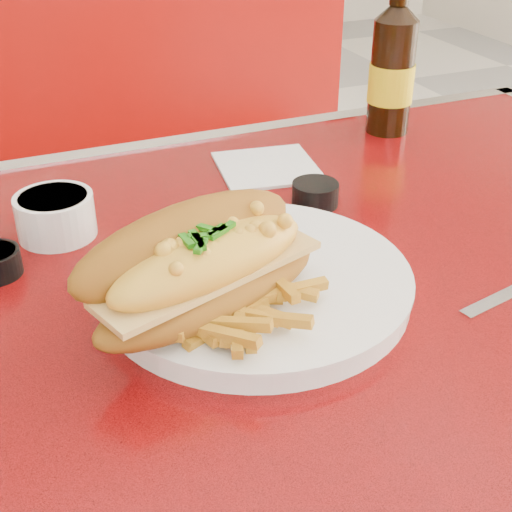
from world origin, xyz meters
name	(u,v)px	position (x,y,z in m)	size (l,w,h in m)	color
diner_table	(278,415)	(0.00, 0.00, 0.61)	(1.23, 0.83, 0.77)	red
booth_bench_far	(123,286)	(0.00, 0.81, 0.29)	(1.20, 0.51, 0.90)	#950E09
dinner_plate	(256,282)	(-0.02, 0.00, 0.78)	(0.36, 0.36, 0.02)	white
mac_hoagie	(202,265)	(-0.09, -0.03, 0.83)	(0.25, 0.17, 0.10)	#965C18
fries_pile	(232,302)	(-0.07, -0.05, 0.81)	(0.12, 0.11, 0.04)	gold
fork	(276,247)	(0.01, 0.04, 0.79)	(0.03, 0.13, 0.00)	silver
gravy_ramekin	(55,214)	(-0.18, 0.19, 0.79)	(0.09, 0.09, 0.05)	white
sauce_cup_right	(315,193)	(0.11, 0.15, 0.78)	(0.06, 0.06, 0.03)	black
beer_bottle	(393,67)	(0.32, 0.32, 0.86)	(0.06, 0.06, 0.25)	black
paper_napkin	(267,167)	(0.10, 0.26, 0.77)	(0.12, 0.12, 0.00)	white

